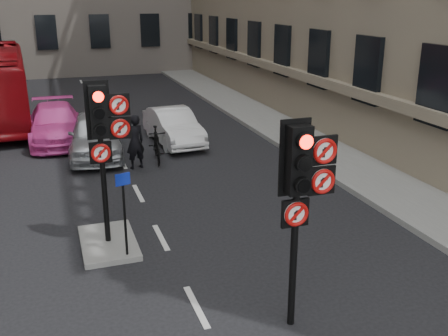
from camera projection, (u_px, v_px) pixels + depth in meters
pavement_right at (302, 135)px, 20.64m from camera, size 3.00×50.00×0.16m
centre_island at (108, 243)px, 11.79m from camera, size 1.20×2.00×0.12m
signal_near at (302, 182)px, 8.22m from camera, size 0.91×0.40×3.58m
signal_far at (104, 129)px, 10.98m from camera, size 0.91×0.40×3.58m
car_silver at (96, 135)px, 18.15m from camera, size 2.21×4.56×1.50m
car_white at (173, 126)px, 19.70m from camera, size 1.66×4.03×1.30m
car_pink at (55, 124)px, 19.92m from camera, size 1.97×4.77×1.38m
motorcycle at (157, 144)px, 17.60m from camera, size 0.76×1.95×1.14m
motorcyclist at (135, 142)px, 16.75m from camera, size 0.74×0.60×1.77m
info_sign at (124, 203)px, 10.76m from camera, size 0.31×0.13×1.83m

